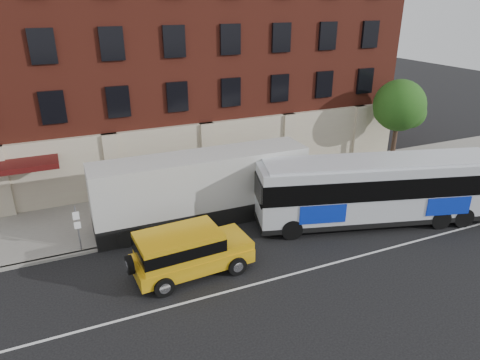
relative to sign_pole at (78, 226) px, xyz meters
name	(u,v)px	position (x,y,z in m)	size (l,w,h in m)	color
ground	(298,281)	(8.50, -6.15, -1.45)	(120.00, 120.00, 0.00)	black
sidewalk	(223,199)	(8.50, 2.85, -1.38)	(60.00, 6.00, 0.15)	gray
kerb	(243,220)	(8.50, -0.15, -1.38)	(60.00, 0.25, 0.15)	gray
lane_line	(292,274)	(8.50, -5.65, -1.45)	(60.00, 0.12, 0.01)	silver
building	(181,58)	(8.49, 10.77, 6.13)	(30.00, 12.10, 15.00)	maroon
sign_pole	(78,226)	(0.00, 0.00, 0.00)	(0.30, 0.20, 2.50)	gray
street_tree	(400,107)	(22.04, 3.34, 2.96)	(3.60, 3.60, 6.20)	#3C281E
city_bus	(379,188)	(15.25, -3.06, 0.56)	(13.58, 6.29, 3.64)	silver
yellow_suv	(187,250)	(4.24, -3.69, -0.24)	(5.61, 2.68, 2.11)	gold
shipping_container	(203,189)	(6.53, 0.76, 0.46)	(11.63, 2.56, 3.87)	black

